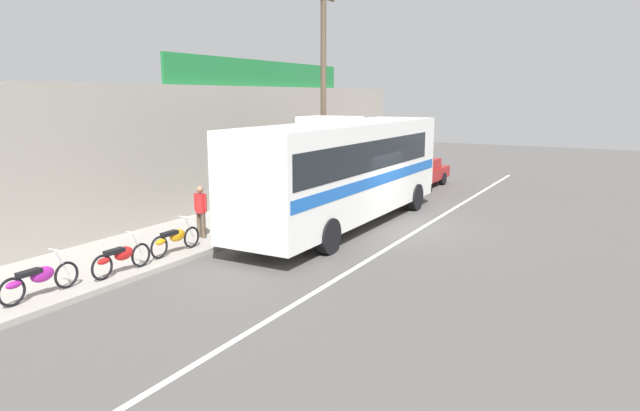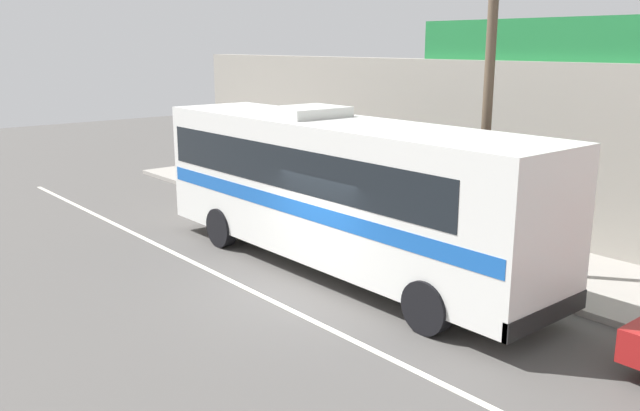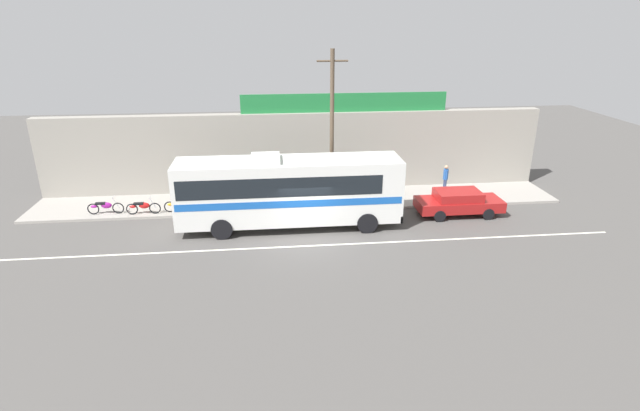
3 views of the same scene
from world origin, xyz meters
The scene contains 12 objects.
ground_plane centered at (0.00, 0.00, 0.00)m, with size 70.00×70.00×0.00m, color #4F4C49.
sidewalk_slab centered at (0.00, 5.20, 0.07)m, with size 30.00×3.60×0.14m, color gray.
storefront_facade centered at (0.00, 7.35, 2.40)m, with size 30.00×0.70×4.80m, color gray.
storefront_billboard centered at (2.93, 7.35, 5.35)m, with size 12.30×0.12×1.10m, color #1E7538.
road_center_stripe centered at (0.00, -0.80, 0.00)m, with size 30.00×0.14×0.01m, color silver.
intercity_bus centered at (-0.80, 1.61, 2.06)m, with size 11.19×2.61×3.78m.
utility_pole centered at (1.70, 3.83, 4.52)m, with size 1.60×0.22×8.49m.
motorcycle_blue centered at (-8.53, 3.81, 0.57)m, with size 1.82×0.56×0.94m.
motorcycle_black centered at (-10.56, 4.05, 0.57)m, with size 1.91×0.56×0.94m.
motorcycle_red centered at (-6.54, 3.94, 0.57)m, with size 1.88×0.56×0.94m.
pedestrian_by_curb centered at (-0.96, 5.21, 1.12)m, with size 0.30×0.48×1.68m.
pedestrian_far_left centered at (-4.83, 4.48, 1.07)m, with size 0.30×0.48×1.61m.
Camera 2 is at (10.64, -8.46, 5.25)m, focal length 37.50 mm.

